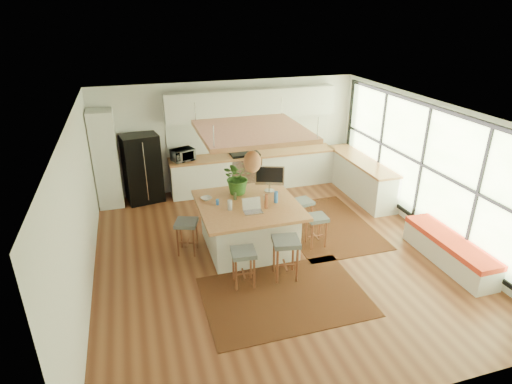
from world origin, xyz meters
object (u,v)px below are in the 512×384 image
object	(u,v)px
fridge	(142,164)
laptop	(253,206)
stool_right_front	(316,229)
stool_left_side	(187,236)
stool_right_back	(302,212)
island	(248,225)
monitor	(270,179)
island_plant	(238,180)
stool_near_left	(244,267)
stool_near_right	(285,259)
microwave	(183,154)

from	to	relation	value
fridge	laptop	world-z (taller)	fridge
stool_right_front	stool_left_side	distance (m)	2.48
stool_right_front	stool_right_back	size ratio (longest dim) A/B	1.01
island	monitor	bearing A→B (deg)	37.44
stool_right_front	island_plant	bearing A→B (deg)	146.79
island	stool_left_side	distance (m)	1.17
stool_right_front	stool_right_back	world-z (taller)	stool_right_front
monitor	fridge	bearing A→B (deg)	155.76
island	stool_left_side	size ratio (longest dim) A/B	2.77
stool_near_left	laptop	distance (m)	1.12
stool_left_side	monitor	size ratio (longest dim) A/B	1.14
island	stool_left_side	world-z (taller)	island
monitor	island_plant	world-z (taller)	island_plant
stool_near_left	stool_near_right	xyz separation A→B (m)	(0.74, 0.01, 0.00)
stool_right_back	island_plant	bearing A→B (deg)	175.56
stool_near_right	stool_right_front	world-z (taller)	stool_near_right
island	laptop	distance (m)	0.69
stool_near_right	microwave	distance (m)	4.16
stool_right_front	microwave	size ratio (longest dim) A/B	1.23
fridge	island	world-z (taller)	fridge
island	stool_near_right	bearing A→B (deg)	-74.06
monitor	island_plant	bearing A→B (deg)	-168.18
stool_near_right	island	bearing A→B (deg)	105.94
stool_near_right	monitor	distance (m)	1.81
stool_left_side	island_plant	distance (m)	1.45
microwave	stool_left_side	bearing A→B (deg)	-116.62
island	stool_near_left	world-z (taller)	island
fridge	stool_right_front	distance (m)	4.42
stool_near_left	laptop	world-z (taller)	laptop
fridge	stool_right_back	distance (m)	3.95
island	monitor	distance (m)	1.02
island	stool_right_back	distance (m)	1.38
microwave	laptop	bearing A→B (deg)	-94.94
island	stool_near_left	bearing A→B (deg)	-109.54
fridge	microwave	world-z (taller)	fridge
stool_near_right	stool_left_side	bearing A→B (deg)	139.19
island	fridge	bearing A→B (deg)	122.67
island	stool_near_right	distance (m)	1.21
laptop	stool_near_left	bearing A→B (deg)	-115.10
stool_right_back	stool_right_front	bearing A→B (deg)	-92.33
monitor	stool_right_front	bearing A→B (deg)	-26.56
stool_left_side	microwave	world-z (taller)	microwave
stool_near_right	stool_left_side	distance (m)	1.97
monitor	stool_left_side	bearing A→B (deg)	-149.23
stool_near_right	laptop	bearing A→B (deg)	113.78
stool_left_side	monitor	world-z (taller)	monitor
island	microwave	distance (m)	2.96
island	stool_right_back	xyz separation A→B (m)	(1.30, 0.43, -0.11)
fridge	stool_left_side	distance (m)	2.80
stool_near_left	stool_left_side	bearing A→B (deg)	120.04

